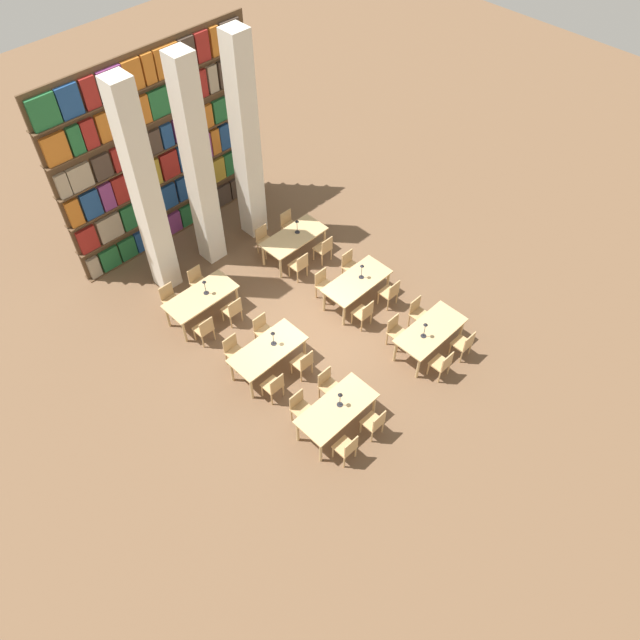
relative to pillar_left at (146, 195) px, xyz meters
name	(u,v)px	position (x,y,z in m)	size (l,w,h in m)	color
ground_plane	(313,332)	(1.57, -4.12, -3.00)	(40.00, 40.00, 0.00)	brown
bookshelf_bank	(162,151)	(1.56, 1.62, -0.30)	(6.22, 0.35, 5.50)	brown
pillar_left	(146,195)	(0.00, 0.00, 0.00)	(0.56, 0.56, 6.00)	silver
pillar_center	(198,167)	(1.57, 0.00, 0.00)	(0.56, 0.56, 6.00)	silver
pillar_right	(246,142)	(3.15, 0.00, 0.00)	(0.56, 0.56, 6.00)	silver
reading_table_0	(337,410)	(-0.01, -6.48, -2.32)	(1.87, 0.88, 0.76)	tan
chair_0	(347,448)	(-0.44, -7.20, -2.53)	(0.42, 0.40, 0.87)	tan
chair_1	(300,407)	(-0.44, -5.76, -2.53)	(0.42, 0.40, 0.87)	tan
chair_2	(374,423)	(0.45, -7.20, -2.53)	(0.42, 0.40, 0.87)	tan
chair_3	(328,384)	(0.45, -5.76, -2.53)	(0.42, 0.40, 0.87)	tan
desk_lamp_0	(340,397)	(0.10, -6.47, -1.93)	(0.14, 0.14, 0.45)	#232328
reading_table_1	(430,332)	(3.22, -6.53, -2.32)	(1.87, 0.88, 0.76)	tan
chair_4	(442,364)	(2.80, -7.25, -2.53)	(0.42, 0.40, 0.87)	tan
chair_5	(396,331)	(2.80, -5.81, -2.53)	(0.42, 0.40, 0.87)	tan
chair_6	(464,344)	(3.66, -7.25, -2.53)	(0.42, 0.40, 0.87)	tan
chair_7	(418,312)	(3.66, -5.81, -2.53)	(0.42, 0.40, 0.87)	tan
desk_lamp_1	(425,327)	(2.93, -6.53, -1.91)	(0.14, 0.14, 0.48)	#232328
reading_table_2	(268,351)	(0.01, -4.18, -2.32)	(1.87, 0.88, 0.76)	tan
chair_8	(274,386)	(-0.46, -4.91, -2.53)	(0.42, 0.40, 0.87)	tan
chair_9	(234,351)	(-0.46, -3.46, -2.53)	(0.42, 0.40, 0.87)	tan
chair_10	(303,363)	(0.48, -4.91, -2.53)	(0.42, 0.40, 0.87)	tan
chair_11	(263,330)	(0.48, -3.46, -2.53)	(0.42, 0.40, 0.87)	tan
desk_lamp_2	(273,336)	(0.22, -4.17, -1.94)	(0.14, 0.14, 0.45)	#232328
reading_table_3	(357,283)	(3.17, -4.13, -2.32)	(1.87, 0.88, 0.76)	tan
chair_12	(364,313)	(2.66, -4.85, -2.53)	(0.42, 0.40, 0.87)	tan
chair_13	(324,284)	(2.66, -3.40, -2.53)	(0.42, 0.40, 0.87)	tan
chair_14	(390,292)	(3.68, -4.85, -2.53)	(0.42, 0.40, 0.87)	tan
chair_15	(350,265)	(3.68, -3.40, -2.53)	(0.42, 0.40, 0.87)	tan
desk_lamp_3	(362,269)	(3.33, -4.13, -1.92)	(0.14, 0.14, 0.47)	#232328
reading_table_4	(201,298)	(-0.06, -1.69, -2.32)	(1.87, 0.88, 0.76)	tan
chair_16	(205,329)	(-0.54, -2.42, -2.53)	(0.42, 0.40, 0.87)	tan
chair_17	(170,299)	(-0.54, -0.97, -2.53)	(0.42, 0.40, 0.87)	tan
chair_18	(233,310)	(0.37, -2.42, -2.53)	(0.42, 0.40, 0.87)	tan
chair_19	(198,281)	(0.37, -0.97, -2.53)	(0.42, 0.40, 0.87)	tan
desk_lamp_4	(205,285)	(0.11, -1.72, -1.92)	(0.14, 0.14, 0.46)	#232328
reading_table_5	(294,238)	(3.19, -1.70, -2.32)	(1.87, 0.88, 0.76)	tan
chair_20	(300,265)	(2.71, -2.43, -2.53)	(0.42, 0.40, 0.87)	tan
chair_21	(264,240)	(2.71, -0.98, -2.53)	(0.42, 0.40, 0.87)	tan
chair_22	(324,248)	(3.66, -2.43, -2.53)	(0.42, 0.40, 0.87)	tan
chair_23	(289,224)	(3.66, -0.98, -2.53)	(0.42, 0.40, 0.87)	tan
desk_lamp_5	(297,224)	(3.37, -1.66, -1.93)	(0.14, 0.14, 0.45)	#232328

